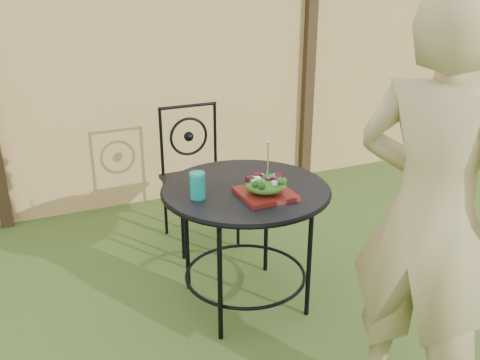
{
  "coord_description": "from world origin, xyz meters",
  "views": [
    {
      "loc": [
        -1.16,
        -1.92,
        1.83
      ],
      "look_at": [
        -0.06,
        0.56,
        0.75
      ],
      "focal_mm": 40.0,
      "sensor_mm": 36.0,
      "label": 1
    }
  ],
  "objects_px": {
    "patio_table": "(246,210)",
    "diner": "(431,219)",
    "salad_plate": "(265,194)",
    "patio_chair": "(197,172)"
  },
  "relations": [
    {
      "from": "patio_table",
      "to": "diner",
      "type": "distance_m",
      "value": 1.11
    },
    {
      "from": "diner",
      "to": "salad_plate",
      "type": "bearing_deg",
      "value": -4.97
    },
    {
      "from": "diner",
      "to": "salad_plate",
      "type": "height_order",
      "value": "diner"
    },
    {
      "from": "patio_table",
      "to": "salad_plate",
      "type": "distance_m",
      "value": 0.22
    },
    {
      "from": "patio_chair",
      "to": "salad_plate",
      "type": "xyz_separation_m",
      "value": [
        0.02,
        -1.02,
        0.23
      ]
    },
    {
      "from": "salad_plate",
      "to": "patio_chair",
      "type": "bearing_deg",
      "value": 91.13
    },
    {
      "from": "patio_table",
      "to": "salad_plate",
      "type": "height_order",
      "value": "salad_plate"
    },
    {
      "from": "patio_table",
      "to": "diner",
      "type": "xyz_separation_m",
      "value": [
        0.34,
        -1.0,
        0.32
      ]
    },
    {
      "from": "patio_table",
      "to": "patio_chair",
      "type": "height_order",
      "value": "patio_chair"
    },
    {
      "from": "patio_table",
      "to": "salad_plate",
      "type": "relative_size",
      "value": 3.42
    }
  ]
}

